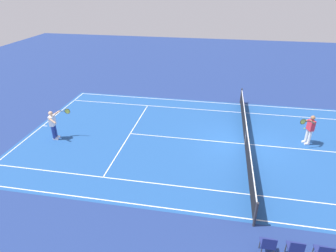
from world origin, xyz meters
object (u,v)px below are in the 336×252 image
Objects in this scene: tennis_ball at (304,129)px; spectator_chair_3 at (295,248)px; spectator_chair_2 at (324,252)px; tennis_player_near at (53,123)px; tennis_player_far at (310,128)px; tennis_net at (246,136)px; spectator_chair_4 at (268,244)px.

spectator_chair_3 reaches higher than tennis_ball.
tennis_player_near is at bearing -25.29° from spectator_chair_2.
tennis_player_near is 1.00× the size of tennis_player_far.
tennis_player_near is 13.67m from tennis_player_far.
tennis_net is 13.30× the size of spectator_chair_4.
spectator_chair_3 is (0.81, 0.00, 0.00)m from spectator_chair_2.
tennis_net is at bearing 33.89° from tennis_ball.
spectator_chair_2 is (-12.18, 5.76, -0.41)m from tennis_player_near.
tennis_net is at bearing -87.76° from spectator_chair_4.
spectator_chair_4 is (2.98, 7.67, -0.41)m from tennis_player_far.
tennis_player_near reaches higher than spectator_chair_4.
tennis_ball is 0.08× the size of spectator_chair_4.
spectator_chair_3 is at bearing 75.27° from tennis_ball.
spectator_chair_3 is 0.81m from spectator_chair_4.
tennis_player_near and tennis_player_far have the same top height.
tennis_player_far is 8.24m from spectator_chair_4.
tennis_player_far is 1.93× the size of spectator_chair_3.
spectator_chair_4 is (-10.56, 5.76, -0.41)m from tennis_player_near.
tennis_player_far is at bearing 79.78° from tennis_ball.
spectator_chair_2 is 1.63m from spectator_chair_4.
tennis_ball is 0.08× the size of spectator_chair_2.
tennis_player_far is at bearing -111.20° from spectator_chair_4.
spectator_chair_2 is (-1.90, 7.02, 0.03)m from tennis_net.
tennis_net is at bearing -81.19° from spectator_chair_3.
tennis_net is 6.89× the size of tennis_player_far.
spectator_chair_2 is 1.00× the size of spectator_chair_3.
tennis_player_near is at bearing 7.00° from tennis_net.
spectator_chair_4 is at bearing 68.80° from tennis_player_far.
tennis_player_near is 14.35m from tennis_ball.
tennis_player_near is at bearing 8.05° from tennis_player_far.
tennis_player_near is 13.48m from spectator_chair_2.
spectator_chair_2 is at bearing 80.04° from tennis_player_far.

